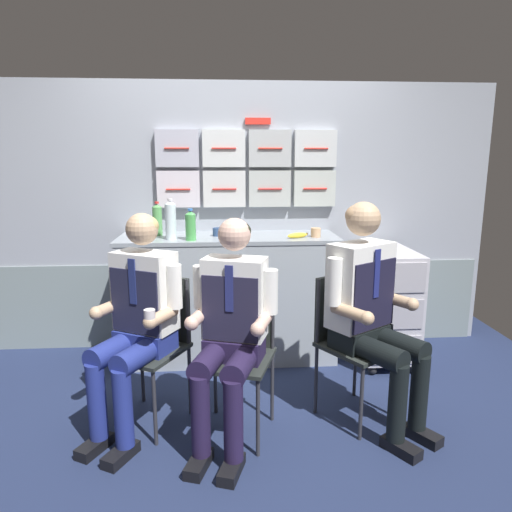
{
  "coord_description": "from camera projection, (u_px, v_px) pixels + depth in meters",
  "views": [
    {
      "loc": [
        -0.1,
        -2.44,
        1.57
      ],
      "look_at": [
        0.11,
        0.55,
        0.93
      ],
      "focal_mm": 32.8,
      "sensor_mm": 36.0,
      "label": 1
    }
  ],
  "objects": [
    {
      "name": "galley_bulkhead",
      "position": [
        236.0,
        220.0,
        3.84
      ],
      "size": [
        4.2,
        0.14,
        2.15
      ],
      "color": "#979DAA",
      "rests_on": "ground"
    },
    {
      "name": "crew_member_center",
      "position": [
        231.0,
        324.0,
        2.51
      ],
      "size": [
        0.51,
        0.65,
        1.25
      ],
      "color": "black",
      "rests_on": "ground"
    },
    {
      "name": "folding_chair_left",
      "position": [
        155.0,
        332.0,
        2.81
      ],
      "size": [
        0.54,
        0.54,
        0.86
      ],
      "color": "#2D2D33",
      "rests_on": "ground"
    },
    {
      "name": "folding_chair_near_trolley",
      "position": [
        348.0,
        329.0,
        2.86
      ],
      "size": [
        0.55,
        0.55,
        0.86
      ],
      "color": "#2D2D33",
      "rests_on": "ground"
    },
    {
      "name": "crew_member_near_trolley",
      "position": [
        370.0,
        304.0,
        2.69
      ],
      "size": [
        0.63,
        0.71,
        1.32
      ],
      "color": "black",
      "rests_on": "ground"
    },
    {
      "name": "water_bottle_clear",
      "position": [
        171.0,
        220.0,
        3.39
      ],
      "size": [
        0.08,
        0.08,
        0.3
      ],
      "color": "silver",
      "rests_on": "galley_counter"
    },
    {
      "name": "espresso_cup_small",
      "position": [
        217.0,
        232.0,
        3.57
      ],
      "size": [
        0.06,
        0.06,
        0.06
      ],
      "color": "navy",
      "rests_on": "galley_counter"
    },
    {
      "name": "galley_counter",
      "position": [
        229.0,
        297.0,
        3.67
      ],
      "size": [
        1.67,
        0.53,
        0.98
      ],
      "color": "#97A0AA",
      "rests_on": "ground"
    },
    {
      "name": "ground",
      "position": [
        243.0,
        435.0,
        2.72
      ],
      "size": [
        4.8,
        4.8,
        0.04
      ],
      "primitive_type": "cube",
      "color": "#1E2847"
    },
    {
      "name": "snack_banana",
      "position": [
        297.0,
        235.0,
        3.48
      ],
      "size": [
        0.17,
        0.1,
        0.04
      ],
      "color": "yellow",
      "rests_on": "galley_counter"
    },
    {
      "name": "service_trolley",
      "position": [
        384.0,
        301.0,
        3.62
      ],
      "size": [
        0.4,
        0.65,
        0.88
      ],
      "color": "black",
      "rests_on": "ground"
    },
    {
      "name": "paper_cup_blue",
      "position": [
        316.0,
        232.0,
        3.52
      ],
      "size": [
        0.07,
        0.07,
        0.07
      ],
      "color": "tan",
      "rests_on": "galley_counter"
    },
    {
      "name": "water_bottle_blue_cap",
      "position": [
        157.0,
        219.0,
        3.58
      ],
      "size": [
        0.07,
        0.07,
        0.26
      ],
      "color": "#529651",
      "rests_on": "galley_counter"
    },
    {
      "name": "folding_chair_center",
      "position": [
        239.0,
        339.0,
        2.7
      ],
      "size": [
        0.5,
        0.5,
        0.86
      ],
      "color": "#2D2D33",
      "rests_on": "ground"
    },
    {
      "name": "water_bottle_short",
      "position": [
        191.0,
        225.0,
        3.37
      ],
      "size": [
        0.08,
        0.08,
        0.23
      ],
      "color": "#48A34F",
      "rests_on": "galley_counter"
    },
    {
      "name": "crew_member_left",
      "position": [
        137.0,
        315.0,
        2.63
      ],
      "size": [
        0.57,
        0.67,
        1.26
      ],
      "color": "black",
      "rests_on": "ground"
    }
  ]
}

